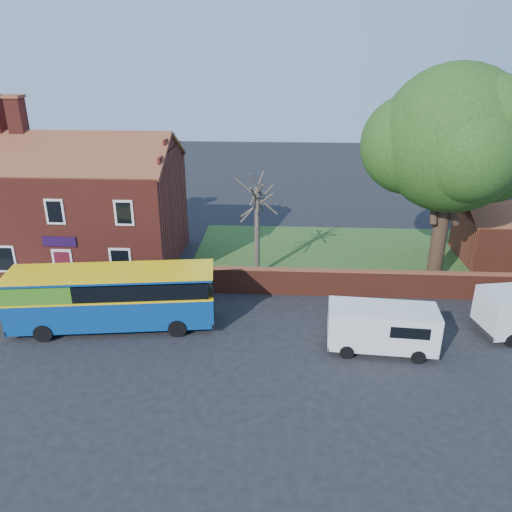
{
  "coord_description": "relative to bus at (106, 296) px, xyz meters",
  "views": [
    {
      "loc": [
        6.02,
        -19.03,
        13.01
      ],
      "look_at": [
        4.63,
        5.0,
        3.16
      ],
      "focal_mm": 35.0,
      "sensor_mm": 36.0,
      "label": 1
    }
  ],
  "objects": [
    {
      "name": "boundary_wall",
      "position": [
        15.74,
        4.25,
        -0.93
      ],
      "size": [
        22.0,
        0.38,
        1.6
      ],
      "color": "maroon",
      "rests_on": "ground"
    },
    {
      "name": "shop_building",
      "position": [
        -4.28,
        8.74,
        1.67
      ],
      "size": [
        12.3,
        8.13,
        10.5
      ],
      "color": "maroon",
      "rests_on": "ground"
    },
    {
      "name": "pavement",
      "position": [
        -4.26,
        3.0,
        -1.68
      ],
      "size": [
        18.0,
        3.5,
        0.12
      ],
      "primitive_type": "cube",
      "color": "gray",
      "rests_on": "ground"
    },
    {
      "name": "van_near",
      "position": [
        13.45,
        -1.33,
        -0.52
      ],
      "size": [
        5.09,
        2.34,
        2.18
      ],
      "rotation": [
        0.0,
        0.0,
        -0.07
      ],
      "color": "white",
      "rests_on": "ground"
    },
    {
      "name": "bare_tree",
      "position": [
        7.17,
        6.84,
        1.43
      ],
      "size": [
        2.32,
        2.77,
        6.2
      ],
      "color": "#4C4238",
      "rests_on": "ground"
    },
    {
      "name": "ground",
      "position": [
        2.74,
        -2.75,
        -1.74
      ],
      "size": [
        120.0,
        120.0,
        0.0
      ],
      "primitive_type": "plane",
      "color": "black",
      "rests_on": "ground"
    },
    {
      "name": "kerb",
      "position": [
        -4.26,
        1.25,
        -1.67
      ],
      "size": [
        18.0,
        0.15,
        0.14
      ],
      "primitive_type": "cube",
      "color": "slate",
      "rests_on": "ground"
    },
    {
      "name": "large_tree",
      "position": [
        18.2,
        7.12,
        6.54
      ],
      "size": [
        10.37,
        8.2,
        12.65
      ],
      "color": "black",
      "rests_on": "ground"
    },
    {
      "name": "bus",
      "position": [
        0.0,
        0.0,
        0.0
      ],
      "size": [
        10.32,
        3.83,
        3.07
      ],
      "rotation": [
        0.0,
        0.0,
        0.13
      ],
      "color": "navy",
      "rests_on": "ground"
    },
    {
      "name": "grass_strip",
      "position": [
        15.74,
        10.25,
        -1.72
      ],
      "size": [
        26.0,
        12.0,
        0.04
      ],
      "primitive_type": "cube",
      "color": "#426B28",
      "rests_on": "ground"
    }
  ]
}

